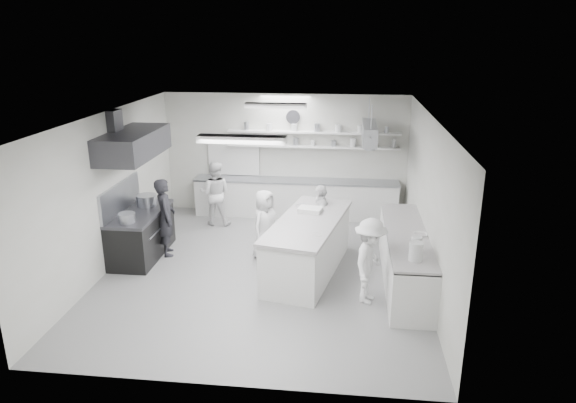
# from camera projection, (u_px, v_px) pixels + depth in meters

# --- Properties ---
(floor) EXTENTS (6.00, 7.00, 0.02)m
(floor) POSITION_uv_depth(u_px,v_px,m) (264.00, 270.00, 10.15)
(floor) COLOR #9E9E9E
(floor) RESTS_ON ground
(ceiling) EXTENTS (6.00, 7.00, 0.02)m
(ceiling) POSITION_uv_depth(u_px,v_px,m) (262.00, 115.00, 9.21)
(ceiling) COLOR silver
(ceiling) RESTS_ON wall_back
(wall_back) EXTENTS (6.00, 0.04, 3.00)m
(wall_back) POSITION_uv_depth(u_px,v_px,m) (285.00, 155.00, 12.99)
(wall_back) COLOR beige
(wall_back) RESTS_ON floor
(wall_front) EXTENTS (6.00, 0.04, 3.00)m
(wall_front) POSITION_uv_depth(u_px,v_px,m) (218.00, 282.00, 6.38)
(wall_front) COLOR beige
(wall_front) RESTS_ON floor
(wall_left) EXTENTS (0.04, 7.00, 3.00)m
(wall_left) POSITION_uv_depth(u_px,v_px,m) (109.00, 191.00, 10.00)
(wall_left) COLOR beige
(wall_left) RESTS_ON floor
(wall_right) EXTENTS (0.04, 7.00, 3.00)m
(wall_right) POSITION_uv_depth(u_px,v_px,m) (428.00, 202.00, 9.36)
(wall_right) COLOR beige
(wall_right) RESTS_ON floor
(stove) EXTENTS (0.80, 1.80, 0.90)m
(stove) POSITION_uv_depth(u_px,v_px,m) (141.00, 235.00, 10.66)
(stove) COLOR black
(stove) RESTS_ON floor
(exhaust_hood) EXTENTS (0.85, 2.00, 0.50)m
(exhaust_hood) POSITION_uv_depth(u_px,v_px,m) (133.00, 144.00, 10.07)
(exhaust_hood) COLOR #37373C
(exhaust_hood) RESTS_ON wall_left
(back_counter) EXTENTS (5.00, 0.60, 0.92)m
(back_counter) POSITION_uv_depth(u_px,v_px,m) (296.00, 198.00, 12.99)
(back_counter) COLOR silver
(back_counter) RESTS_ON floor
(shelf_lower) EXTENTS (4.20, 0.26, 0.04)m
(shelf_lower) POSITION_uv_depth(u_px,v_px,m) (313.00, 146.00, 12.71)
(shelf_lower) COLOR silver
(shelf_lower) RESTS_ON wall_back
(shelf_upper) EXTENTS (4.20, 0.26, 0.04)m
(shelf_upper) POSITION_uv_depth(u_px,v_px,m) (313.00, 132.00, 12.60)
(shelf_upper) COLOR silver
(shelf_upper) RESTS_ON wall_back
(pass_through_window) EXTENTS (1.30, 0.04, 1.00)m
(pass_through_window) POSITION_uv_depth(u_px,v_px,m) (234.00, 155.00, 13.12)
(pass_through_window) COLOR black
(pass_through_window) RESTS_ON wall_back
(wall_clock) EXTENTS (0.32, 0.05, 0.32)m
(wall_clock) POSITION_uv_depth(u_px,v_px,m) (293.00, 117.00, 12.63)
(wall_clock) COLOR white
(wall_clock) RESTS_ON wall_back
(right_counter) EXTENTS (0.74, 3.30, 0.94)m
(right_counter) POSITION_uv_depth(u_px,v_px,m) (405.00, 259.00, 9.53)
(right_counter) COLOR silver
(right_counter) RESTS_ON floor
(pot_rack) EXTENTS (0.30, 1.60, 0.40)m
(pot_rack) POSITION_uv_depth(u_px,v_px,m) (369.00, 133.00, 11.48)
(pot_rack) COLOR #9A9DA5
(pot_rack) RESTS_ON ceiling
(light_fixture_front) EXTENTS (1.30, 0.25, 0.10)m
(light_fixture_front) POSITION_uv_depth(u_px,v_px,m) (242.00, 139.00, 7.53)
(light_fixture_front) COLOR silver
(light_fixture_front) RESTS_ON ceiling
(light_fixture_rear) EXTENTS (1.30, 0.25, 0.10)m
(light_fixture_rear) POSITION_uv_depth(u_px,v_px,m) (276.00, 106.00, 10.93)
(light_fixture_rear) COLOR silver
(light_fixture_rear) RESTS_ON ceiling
(prep_island) EXTENTS (1.55, 2.88, 1.01)m
(prep_island) POSITION_uv_depth(u_px,v_px,m) (308.00, 247.00, 9.95)
(prep_island) COLOR silver
(prep_island) RESTS_ON floor
(stove_pot) EXTENTS (0.42, 0.42, 0.27)m
(stove_pot) POSITION_uv_depth(u_px,v_px,m) (147.00, 201.00, 10.88)
(stove_pot) COLOR #9A9DA5
(stove_pot) RESTS_ON stove
(cook_stove) EXTENTS (0.58, 0.69, 1.62)m
(cook_stove) POSITION_uv_depth(u_px,v_px,m) (166.00, 217.00, 10.64)
(cook_stove) COLOR black
(cook_stove) RESTS_ON floor
(cook_back) EXTENTS (0.77, 0.61, 1.54)m
(cook_back) POSITION_uv_depth(u_px,v_px,m) (215.00, 193.00, 12.35)
(cook_back) COLOR silver
(cook_back) RESTS_ON floor
(cook_island_left) EXTENTS (0.71, 0.83, 1.43)m
(cook_island_left) POSITION_uv_depth(u_px,v_px,m) (265.00, 224.00, 10.53)
(cook_island_left) COLOR silver
(cook_island_left) RESTS_ON floor
(cook_island_right) EXTENTS (0.48, 0.89, 1.45)m
(cook_island_right) POSITION_uv_depth(u_px,v_px,m) (321.00, 218.00, 10.83)
(cook_island_right) COLOR silver
(cook_island_right) RESTS_ON floor
(cook_right) EXTENTS (0.80, 1.09, 1.50)m
(cook_right) POSITION_uv_depth(u_px,v_px,m) (370.00, 261.00, 8.75)
(cook_right) COLOR silver
(cook_right) RESTS_ON floor
(bowl_island_a) EXTENTS (0.32, 0.32, 0.06)m
(bowl_island_a) POSITION_uv_depth(u_px,v_px,m) (302.00, 207.00, 10.58)
(bowl_island_a) COLOR #9A9DA5
(bowl_island_a) RESTS_ON prep_island
(bowl_island_b) EXTENTS (0.21, 0.21, 0.05)m
(bowl_island_b) POSITION_uv_depth(u_px,v_px,m) (317.00, 236.00, 9.08)
(bowl_island_b) COLOR silver
(bowl_island_b) RESTS_ON prep_island
(bowl_right) EXTENTS (0.27, 0.27, 0.06)m
(bowl_right) POSITION_uv_depth(u_px,v_px,m) (420.00, 235.00, 9.28)
(bowl_right) COLOR silver
(bowl_right) RESTS_ON right_counter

